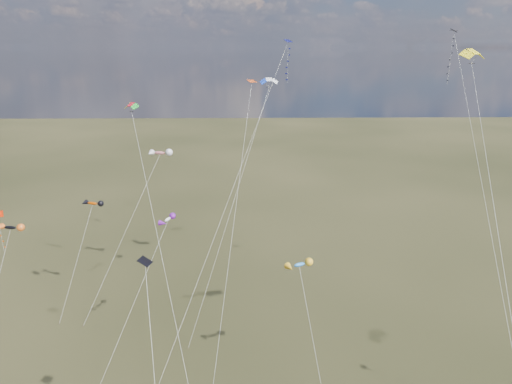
{
  "coord_description": "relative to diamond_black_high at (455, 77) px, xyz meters",
  "views": [
    {
      "loc": [
        -0.9,
        -27.28,
        33.36
      ],
      "look_at": [
        0.0,
        18.0,
        19.0
      ],
      "focal_mm": 32.0,
      "sensor_mm": 36.0,
      "label": 1
    }
  ],
  "objects": [
    {
      "name": "novelty_black_orange",
      "position": [
        -51.19,
        -4.95,
        -16.42
      ],
      "size": [
        3.37,
        9.45,
        14.28
      ],
      "color": "black",
      "rests_on": "ground"
    },
    {
      "name": "diamond_black_mid",
      "position": [
        -31.21,
        -24.99,
        -16.19
      ],
      "size": [
        2.98,
        10.25,
        18.39
      ],
      "color": "black",
      "rests_on": "ground"
    },
    {
      "name": "novelty_white_purple",
      "position": [
        -32.86,
        -6.99,
        -14.84
      ],
      "size": [
        7.43,
        10.5,
        15.82
      ],
      "color": "silver",
      "rests_on": "ground"
    },
    {
      "name": "diamond_navy_tall",
      "position": [
        -20.12,
        3.24,
        -0.82
      ],
      "size": [
        15.44,
        24.35,
        34.36
      ],
      "color": "#11134E",
      "rests_on": "ground"
    },
    {
      "name": "novelty_redwhite_stripe",
      "position": [
        -36.46,
        9.4,
        -11.03
      ],
      "size": [
        10.09,
        14.45,
        19.8
      ],
      "color": "#C4040E",
      "rests_on": "ground"
    },
    {
      "name": "novelty_orange_black",
      "position": [
        -44.65,
        3.68,
        -16.52
      ],
      "size": [
        4.93,
        8.17,
        14.17
      ],
      "color": "#CC4401",
      "rests_on": "ground"
    },
    {
      "name": "parafoil_tricolor",
      "position": [
        -36.62,
        -3.5,
        -3.06
      ],
      "size": [
        8.9,
        17.75,
        27.93
      ],
      "color": "yellow",
      "rests_on": "ground"
    },
    {
      "name": "diamond_orange_center",
      "position": [
        -24.74,
        -4.04,
        -9.19
      ],
      "size": [
        4.98,
        18.41,
        29.78
      ],
      "color": "#D14715",
      "rests_on": "ground"
    },
    {
      "name": "parafoil_blue_white",
      "position": [
        -21.24,
        6.58,
        -0.93
      ],
      "size": [
        11.18,
        16.15,
        30.02
      ],
      "color": "blue",
      "rests_on": "ground"
    },
    {
      "name": "parafoil_yellow",
      "position": [
        -4.46,
        -13.08,
        2.64
      ],
      "size": [
        4.78,
        29.45,
        33.65
      ],
      "color": "yellow",
      "rests_on": "ground"
    },
    {
      "name": "diamond_black_high",
      "position": [
        0.0,
        0.0,
        0.0
      ],
      "size": [
        1.98,
        29.97,
        35.47
      ],
      "color": "black",
      "rests_on": "ground"
    },
    {
      "name": "novelty_blue_yellow",
      "position": [
        -18.9,
        -12.64,
        -17.57
      ],
      "size": [
        3.52,
        11.41,
        13.13
      ],
      "color": "blue",
      "rests_on": "ground"
    }
  ]
}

